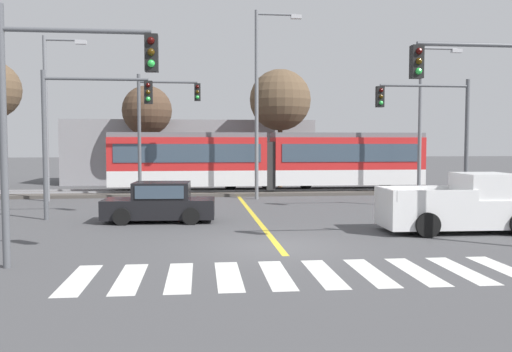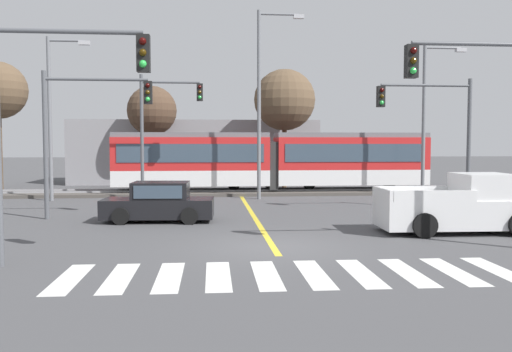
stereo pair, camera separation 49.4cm
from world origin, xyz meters
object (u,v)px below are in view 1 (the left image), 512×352
Objects in this scene: traffic_light_mid_left at (83,119)px; bare_tree_west at (147,111)px; street_lamp_east at (424,111)px; traffic_light_near_right at (494,105)px; traffic_light_near_left at (56,98)px; traffic_light_mid_right at (435,122)px; pickup_truck at (464,207)px; bare_tree_east at (280,100)px; street_lamp_west at (50,108)px; traffic_light_far_left at (159,118)px; light_rail_tram at (268,159)px; street_lamp_centre at (261,94)px; sedan_crossing at (160,203)px.

bare_tree_west is at bearing 86.11° from traffic_light_mid_left.
traffic_light_near_right is at bearing -106.30° from street_lamp_east.
street_lamp_east is (15.76, 15.05, 0.69)m from traffic_light_near_left.
pickup_truck is at bearing -104.52° from traffic_light_mid_right.
bare_tree_east is (-6.77, 7.73, 1.10)m from street_lamp_east.
traffic_light_mid_right is at bearing -18.47° from street_lamp_west.
traffic_light_far_left is 0.95× the size of bare_tree_west.
street_lamp_west reaches higher than light_rail_tram.
street_lamp_east is at bearing -1.29° from street_lamp_centre.
street_lamp_centre reaches higher than traffic_light_far_left.
traffic_light_mid_left is at bearing -93.89° from bare_tree_west.
light_rail_tram is 9.25m from street_lamp_east.
traffic_light_far_left is 0.77× the size of street_lamp_west.
bare_tree_west reaches higher than traffic_light_near_right.
light_rail_tram is 20.12m from traffic_light_near_left.
traffic_light_near_right is 14.73m from street_lamp_east.
traffic_light_near_left is at bearing -95.50° from traffic_light_far_left.
traffic_light_near_left is 0.79× the size of bare_tree_east.
traffic_light_near_left is at bearing -175.42° from traffic_light_near_right.
traffic_light_mid_right is 0.93× the size of traffic_light_near_left.
street_lamp_east is (3.39, 11.19, 3.93)m from pickup_truck.
traffic_light_mid_right is 0.73× the size of bare_tree_east.
traffic_light_near_left is at bearing -90.08° from bare_tree_west.
traffic_light_far_left is at bearing 155.40° from traffic_light_mid_right.
street_lamp_west is (-4.08, 15.33, 0.72)m from traffic_light_near_left.
street_lamp_east is at bearing -23.01° from light_rail_tram.
traffic_light_near_right is at bearing -83.11° from bare_tree_east.
traffic_light_mid_right is 16.68m from traffic_light_near_left.
traffic_light_near_left is 24.21m from bare_tree_west.
street_lamp_centre is 1.26× the size of bare_tree_east.
bare_tree_west is (-11.60, 23.25, 1.10)m from traffic_light_near_right.
bare_tree_east is at bearing 73.48° from street_lamp_centre.
street_lamp_east is at bearing 43.67° from traffic_light_near_left.
sedan_crossing is 16.33m from street_lamp_east.
sedan_crossing is at bearing -86.28° from traffic_light_far_left.
sedan_crossing is at bearing -18.56° from traffic_light_mid_left.
traffic_light_near_right is at bearing -42.50° from street_lamp_west.
sedan_crossing is 0.43× the size of street_lamp_centre.
bare_tree_west is at bearing 65.08° from street_lamp_west.
sedan_crossing is 0.62× the size of bare_tree_west.
traffic_light_far_left is 9.32m from bare_tree_west.
bare_tree_east is at bearing 29.64° from street_lamp_west.
pickup_truck is (10.43, -3.49, 0.14)m from sedan_crossing.
street_lamp_centre is at bearing -106.52° from bare_tree_east.
street_lamp_west is at bearing 179.18° from street_lamp_east.
street_lamp_east is at bearing -30.13° from bare_tree_west.
bare_tree_east is (10.04, 14.42, 1.93)m from traffic_light_mid_left.
street_lamp_centre reaches higher than bare_tree_east.
bare_tree_west reaches higher than traffic_light_mid_left.
traffic_light_mid_right is (6.17, -9.14, 1.89)m from light_rail_tram.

